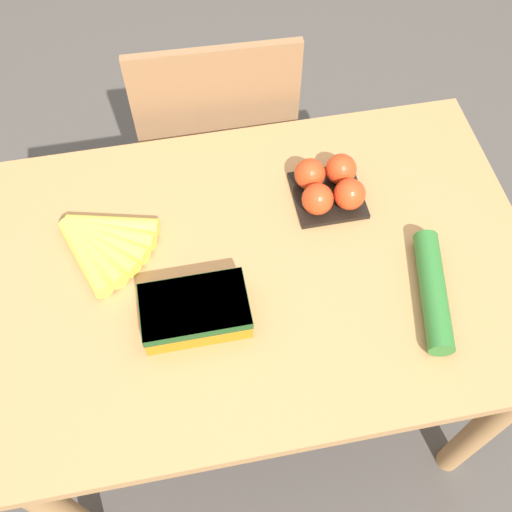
{
  "coord_description": "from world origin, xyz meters",
  "views": [
    {
      "loc": [
        -0.11,
        -0.59,
        1.72
      ],
      "look_at": [
        0.0,
        0.0,
        0.76
      ],
      "focal_mm": 42.0,
      "sensor_mm": 36.0,
      "label": 1
    }
  ],
  "objects_px": {
    "chair": "(216,142)",
    "carrot_bag": "(195,310)",
    "tomato_pack": "(329,186)",
    "banana_bunch": "(101,242)",
    "cucumber_near": "(433,290)"
  },
  "relations": [
    {
      "from": "banana_bunch",
      "to": "cucumber_near",
      "type": "distance_m",
      "value": 0.64
    },
    {
      "from": "tomato_pack",
      "to": "carrot_bag",
      "type": "distance_m",
      "value": 0.38
    },
    {
      "from": "banana_bunch",
      "to": "tomato_pack",
      "type": "distance_m",
      "value": 0.47
    },
    {
      "from": "banana_bunch",
      "to": "cucumber_near",
      "type": "relative_size",
      "value": 0.81
    },
    {
      "from": "banana_bunch",
      "to": "carrot_bag",
      "type": "height_order",
      "value": "carrot_bag"
    },
    {
      "from": "banana_bunch",
      "to": "cucumber_near",
      "type": "bearing_deg",
      "value": -20.89
    },
    {
      "from": "chair",
      "to": "carrot_bag",
      "type": "bearing_deg",
      "value": 81.23
    },
    {
      "from": "banana_bunch",
      "to": "tomato_pack",
      "type": "height_order",
      "value": "tomato_pack"
    },
    {
      "from": "tomato_pack",
      "to": "cucumber_near",
      "type": "height_order",
      "value": "tomato_pack"
    },
    {
      "from": "carrot_bag",
      "to": "chair",
      "type": "bearing_deg",
      "value": 79.2
    },
    {
      "from": "chair",
      "to": "banana_bunch",
      "type": "bearing_deg",
      "value": 60.21
    },
    {
      "from": "banana_bunch",
      "to": "chair",
      "type": "bearing_deg",
      "value": 58.18
    },
    {
      "from": "chair",
      "to": "cucumber_near",
      "type": "height_order",
      "value": "chair"
    },
    {
      "from": "chair",
      "to": "carrot_bag",
      "type": "height_order",
      "value": "chair"
    },
    {
      "from": "chair",
      "to": "cucumber_near",
      "type": "xyz_separation_m",
      "value": [
        0.31,
        -0.69,
        0.27
      ]
    }
  ]
}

